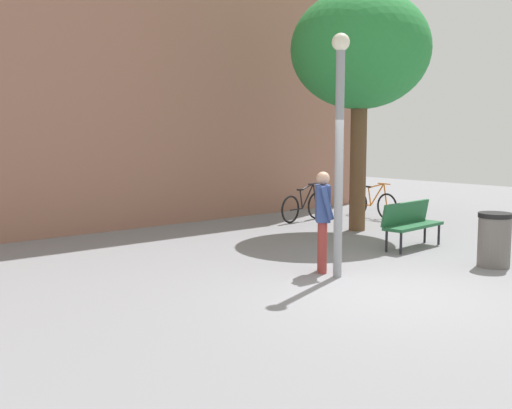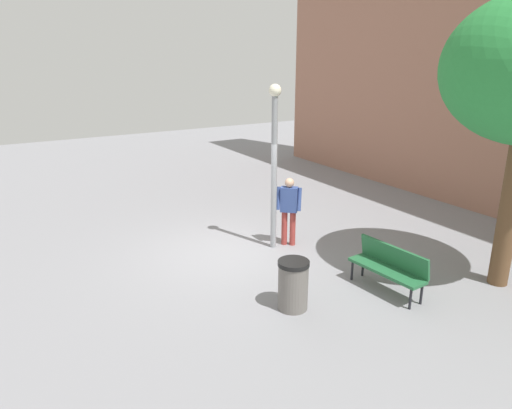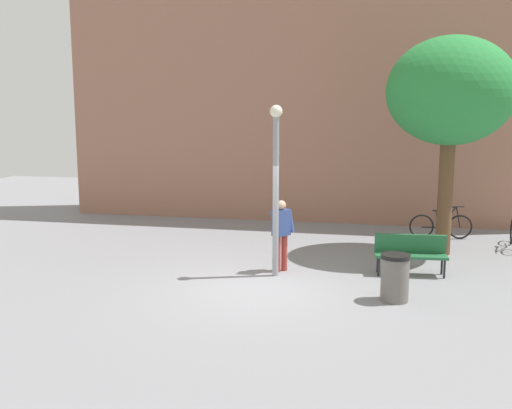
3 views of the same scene
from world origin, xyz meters
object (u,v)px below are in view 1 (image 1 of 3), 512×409
object	(u,v)px
trash_bin	(494,240)
park_bench	(410,221)
person_by_lamppost	(323,214)
bicycle_black	(304,206)
plaza_tree	(360,51)
bicycle_orange	(372,204)
lamppost	(339,136)

from	to	relation	value
trash_bin	park_bench	bearing A→B (deg)	79.06
person_by_lamppost	trash_bin	xyz separation A→B (m)	(2.54, -1.64, -0.49)
bicycle_black	trash_bin	world-z (taller)	bicycle_black
bicycle_black	plaza_tree	bearing A→B (deg)	-94.04
person_by_lamppost	plaza_tree	world-z (taller)	plaza_tree
bicycle_orange	trash_bin	size ratio (longest dim) A/B	1.92
plaza_tree	trash_bin	size ratio (longest dim) A/B	5.91
person_by_lamppost	trash_bin	world-z (taller)	person_by_lamppost
lamppost	plaza_tree	distance (m)	5.22
plaza_tree	bicycle_orange	xyz separation A→B (m)	(1.96, 1.13, -3.76)
plaza_tree	bicycle_black	distance (m)	4.22
bicycle_black	bicycle_orange	size ratio (longest dim) A/B	1.00
plaza_tree	bicycle_black	bearing A→B (deg)	85.96
lamppost	trash_bin	xyz separation A→B (m)	(2.60, -1.25, -1.78)
bicycle_orange	lamppost	bearing A→B (deg)	-145.58
bicycle_black	bicycle_orange	world-z (taller)	same
plaza_tree	bicycle_black	xyz separation A→B (m)	(0.13, 1.91, -3.76)
park_bench	plaza_tree	size ratio (longest dim) A/B	0.29
park_bench	plaza_tree	distance (m)	4.29
person_by_lamppost	park_bench	world-z (taller)	person_by_lamppost
lamppost	bicycle_black	xyz separation A→B (m)	(4.05, 4.81, -1.87)
lamppost	bicycle_black	world-z (taller)	lamppost
lamppost	bicycle_orange	bearing A→B (deg)	34.42
person_by_lamppost	bicycle_black	bearing A→B (deg)	47.96
park_bench	plaza_tree	bearing A→B (deg)	66.78
lamppost	plaza_tree	bearing A→B (deg)	36.54
plaza_tree	bicycle_black	size ratio (longest dim) A/B	3.08
lamppost	person_by_lamppost	world-z (taller)	lamppost
lamppost	person_by_lamppost	distance (m)	1.34
trash_bin	bicycle_orange	bearing A→B (deg)	58.18
lamppost	bicycle_orange	distance (m)	7.36
bicycle_black	bicycle_orange	xyz separation A→B (m)	(1.83, -0.78, 0.00)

